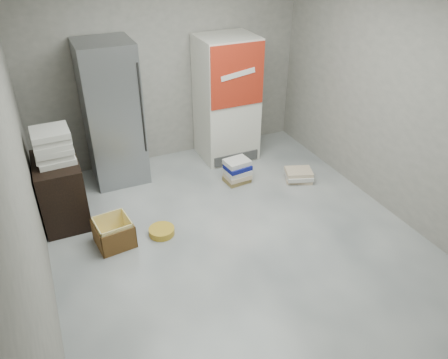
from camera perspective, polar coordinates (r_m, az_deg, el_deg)
name	(u,v)px	position (r m, az deg, el deg)	size (l,w,h in m)	color
ground	(244,248)	(4.94, 2.59, -8.97)	(5.00, 5.00, 0.00)	beige
room_shell	(248,95)	(4.02, 3.20, 10.96)	(4.04, 5.04, 2.82)	gray
steel_fridge	(112,114)	(5.98, -14.39, 8.27)	(0.70, 0.72, 1.90)	#989CA0
coke_cooler	(227,99)	(6.43, 0.34, 10.47)	(0.80, 0.73, 1.80)	silver
wood_shelf	(61,191)	(5.51, -20.51, -1.37)	(0.50, 0.80, 0.80)	black
supply_box_stack	(52,145)	(5.23, -21.50, 4.17)	(0.43, 0.43, 0.39)	silver
phonebook_stack_main	(237,171)	(6.02, 1.75, 1.08)	(0.36, 0.32, 0.33)	olive
phonebook_stack_side	(299,175)	(6.18, 9.75, 0.54)	(0.45, 0.42, 0.16)	beige
cardboard_box	(114,234)	(5.08, -14.17, -6.92)	(0.44, 0.44, 0.32)	yellow
bucket_lid	(162,231)	(5.16, -8.14, -6.71)	(0.30, 0.30, 0.08)	gold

